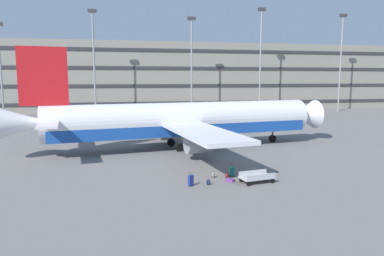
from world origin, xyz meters
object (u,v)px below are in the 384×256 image
object	(u,v)px
backpack_navy	(208,182)
suitcase_silver	(191,180)
backpack_laid_flat	(227,176)
baggage_cart	(257,177)
airliner	(182,121)
backpack_upright	(213,175)
suitcase_large	(230,180)
suitcase_black	(232,171)

from	to	relation	value
backpack_navy	suitcase_silver	bearing A→B (deg)	-179.08
backpack_laid_flat	baggage_cart	distance (m)	2.53
airliner	baggage_cart	distance (m)	15.14
backpack_navy	baggage_cart	size ratio (longest dim) A/B	0.15
backpack_navy	backpack_upright	bearing A→B (deg)	64.86
backpack_upright	baggage_cart	bearing A→B (deg)	-33.25
airliner	backpack_upright	bearing A→B (deg)	-87.73
suitcase_silver	backpack_laid_flat	distance (m)	3.61
suitcase_silver	suitcase_large	world-z (taller)	suitcase_silver
suitcase_silver	baggage_cart	world-z (taller)	suitcase_silver
airliner	backpack_upright	world-z (taller)	airliner
suitcase_silver	backpack_navy	size ratio (longest dim) A/B	1.96
suitcase_silver	backpack_upright	size ratio (longest dim) A/B	1.80
suitcase_silver	backpack_laid_flat	size ratio (longest dim) A/B	2.10
suitcase_silver	suitcase_large	size ratio (longest dim) A/B	1.30
suitcase_large	backpack_laid_flat	xyz separation A→B (m)	(0.03, 1.02, 0.09)
suitcase_silver	baggage_cart	distance (m)	5.15
suitcase_large	baggage_cart	world-z (taller)	baggage_cart
suitcase_silver	baggage_cart	xyz separation A→B (m)	(5.14, -0.12, -0.01)
airliner	backpack_laid_flat	bearing A→B (deg)	-83.05
airliner	baggage_cart	xyz separation A→B (m)	(3.45, -14.48, -2.74)
suitcase_large	backpack_upright	xyz separation A→B (m)	(-1.04, 1.29, 0.12)
suitcase_large	airliner	bearing A→B (deg)	96.32
backpack_upright	baggage_cart	distance (m)	3.54
suitcase_large	suitcase_black	distance (m)	1.59
suitcase_silver	suitcase_black	bearing A→B (deg)	27.42
suitcase_large	suitcase_black	xyz separation A→B (m)	(0.58, 1.45, 0.31)
suitcase_black	suitcase_large	bearing A→B (deg)	-111.77
backpack_navy	baggage_cart	world-z (taller)	baggage_cart
suitcase_large	baggage_cart	size ratio (longest dim) A/B	0.22
suitcase_silver	backpack_laid_flat	bearing A→B (deg)	25.42
backpack_navy	backpack_laid_flat	xyz separation A→B (m)	(1.91, 1.53, -0.02)
suitcase_silver	backpack_upright	world-z (taller)	suitcase_silver
suitcase_silver	backpack_laid_flat	xyz separation A→B (m)	(3.26, 1.55, -0.24)
baggage_cart	backpack_upright	bearing A→B (deg)	146.75
airliner	suitcase_silver	size ratio (longest dim) A/B	38.23
backpack_upright	backpack_laid_flat	bearing A→B (deg)	-14.42
suitcase_large	baggage_cart	distance (m)	2.05
suitcase_black	backpack_upright	xyz separation A→B (m)	(-1.61, -0.15, -0.18)
airliner	suitcase_large	distance (m)	14.26
suitcase_black	backpack_upright	distance (m)	1.63
suitcase_large	backpack_navy	world-z (taller)	backpack_navy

